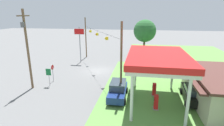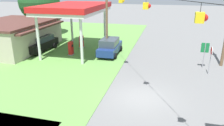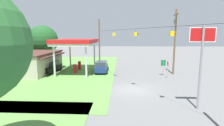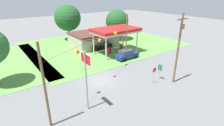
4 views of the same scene
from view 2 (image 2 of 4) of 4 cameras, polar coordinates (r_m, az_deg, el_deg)
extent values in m
plane|color=slate|center=(15.39, 7.62, -9.03)|extent=(160.00, 160.00, 0.00)
cube|color=#5B8E42|center=(31.60, -20.84, 4.90)|extent=(36.00, 28.00, 0.04)
cube|color=silver|center=(25.26, -9.77, 13.29)|extent=(9.29, 5.84, 0.35)
cube|color=red|center=(25.22, -9.83, 14.31)|extent=(9.49, 6.04, 0.55)
cylinder|color=silver|center=(21.11, -7.99, 5.48)|extent=(0.28, 0.28, 4.51)
cylinder|color=silver|center=(28.59, -1.88, 9.34)|extent=(0.28, 0.28, 4.51)
cylinder|color=silver|center=(23.23, -18.72, 5.92)|extent=(0.28, 0.28, 4.51)
cylinder|color=silver|center=(30.19, -10.49, 9.57)|extent=(0.28, 0.28, 4.51)
cube|color=#B2A893|center=(29.04, -24.37, 6.35)|extent=(10.11, 7.58, 3.10)
cube|color=#512D28|center=(28.76, -24.83, 9.58)|extent=(10.41, 7.88, 0.24)
cube|color=#512D28|center=(26.44, -17.60, 8.91)|extent=(9.10, 0.70, 0.20)
cube|color=gray|center=(24.79, -10.59, 2.18)|extent=(0.71, 0.56, 0.12)
cube|color=red|center=(24.58, -10.70, 3.87)|extent=(0.55, 0.40, 1.40)
cube|color=black|center=(24.42, -10.28, 4.48)|extent=(0.38, 0.03, 0.24)
cube|color=gray|center=(27.53, -7.93, 4.07)|extent=(0.71, 0.56, 0.12)
cube|color=red|center=(27.34, -8.00, 5.60)|extent=(0.55, 0.40, 1.40)
cube|color=black|center=(27.19, -7.60, 6.16)|extent=(0.39, 0.03, 0.24)
cube|color=navy|center=(24.40, -0.52, 3.86)|extent=(4.79, 1.94, 0.77)
cube|color=#333D47|center=(23.93, -0.69, 5.46)|extent=(2.65, 1.75, 0.77)
cylinder|color=black|center=(26.10, -1.77, 4.03)|extent=(0.68, 0.23, 0.68)
cylinder|color=black|center=(25.70, 2.32, 3.77)|extent=(0.68, 0.23, 0.68)
cylinder|color=black|center=(23.38, -3.63, 2.14)|extent=(0.68, 0.23, 0.68)
cylinder|color=black|center=(22.93, 0.90, 1.82)|extent=(0.68, 0.23, 0.68)
cube|color=black|center=(27.05, -18.21, 4.54)|extent=(5.14, 2.11, 0.85)
cube|color=#333D47|center=(27.13, -18.01, 6.16)|extent=(2.86, 1.84, 0.58)
cylinder|color=black|center=(25.40, -18.35, 2.59)|extent=(0.69, 0.25, 0.68)
cylinder|color=black|center=(26.53, -21.70, 2.88)|extent=(0.69, 0.25, 0.68)
cylinder|color=black|center=(27.90, -14.71, 4.41)|extent=(0.69, 0.25, 0.68)
cylinder|color=black|center=(28.92, -17.91, 4.63)|extent=(0.69, 0.25, 0.68)
cylinder|color=#99999E|center=(20.57, 24.15, 0.04)|extent=(0.08, 0.08, 2.10)
cylinder|color=white|center=(20.28, 24.56, 2.83)|extent=(0.80, 0.03, 0.80)
cylinder|color=red|center=(20.28, 24.56, 2.83)|extent=(0.70, 0.03, 0.70)
cylinder|color=gray|center=(21.94, 22.90, 1.77)|extent=(0.07, 0.07, 2.40)
cube|color=#146B33|center=(21.79, 23.14, 3.69)|extent=(0.04, 0.70, 0.90)
cylinder|color=brown|center=(23.73, -1.38, 12.27)|extent=(0.24, 0.24, 8.63)
cylinder|color=black|center=(8.98, 22.21, 13.30)|extent=(0.02, 0.02, 0.35)
cube|color=yellow|center=(9.02, 21.90, 10.95)|extent=(0.32, 0.32, 0.40)
sphere|color=red|center=(9.04, 22.99, 10.83)|extent=(0.28, 0.28, 0.28)
cube|color=yellow|center=(13.59, 8.82, 14.53)|extent=(0.32, 0.32, 0.40)
sphere|color=red|center=(13.57, 9.55, 14.49)|extent=(0.28, 0.28, 0.28)
cube|color=yellow|center=(18.51, 2.35, 16.01)|extent=(0.32, 0.32, 0.40)
sphere|color=yellow|center=(18.48, 2.88, 16.00)|extent=(0.28, 0.28, 0.28)
cylinder|color=#4C3828|center=(36.30, -17.85, 9.09)|extent=(0.44, 0.44, 2.62)
sphere|color=#1E5123|center=(35.87, -18.49, 14.98)|extent=(6.09, 6.09, 6.09)
camera|label=1|loc=(41.81, 2.77, 22.30)|focal=28.00mm
camera|label=3|loc=(6.34, -132.81, -25.66)|focal=28.00mm
camera|label=4|loc=(19.04, 105.64, 10.84)|focal=28.00mm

